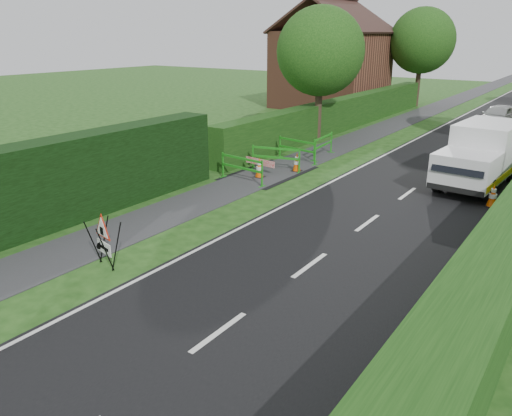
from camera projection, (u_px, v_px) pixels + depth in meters
The scene contains 19 objects.
ground at pixel (90, 316), 9.97m from camera, with size 120.00×120.00×0.00m, color #193E11.
footpath at pixel (440, 106), 38.65m from camera, with size 2.00×90.00×0.02m, color #2D2D30.
hedge_west_far at pixel (343, 128), 29.69m from camera, with size 1.00×24.00×1.80m, color #14380F.
house_west at pixel (331, 68), 37.62m from camera, with size 7.50×7.40×7.88m.
tree_nw at pixel (321, 52), 24.89m from camera, with size 4.40×4.40×6.70m.
tree_fw at pixel (422, 41), 37.15m from camera, with size 4.80×4.80×7.24m.
triangle_sign at pixel (102, 236), 11.79m from camera, with size 0.93×0.93×1.15m.
works_van at pixel (481, 154), 18.15m from camera, with size 2.24×5.03×2.24m.
traffic_cone_0 at pixel (493, 196), 16.08m from camera, with size 0.38×0.38×0.79m.
traffic_cone_1 at pixel (492, 177), 18.13m from camera, with size 0.38×0.38×0.79m.
traffic_cone_2 at pixel (500, 166), 19.69m from camera, with size 0.38×0.38×0.79m.
traffic_cone_3 at pixel (259, 168), 19.40m from camera, with size 0.38×0.38×0.79m.
traffic_cone_4 at pixel (297, 162), 20.26m from camera, with size 0.38×0.38×0.79m.
ped_barrier_0 at pixel (242, 166), 18.73m from camera, with size 2.09×0.57×1.00m.
ped_barrier_1 at pixel (276, 156), 20.32m from camera, with size 2.08×0.84×1.00m.
ped_barrier_2 at pixel (297, 147), 21.80m from camera, with size 2.09×0.68×1.00m.
ped_barrier_3 at pixel (323, 144), 22.54m from camera, with size 0.54×2.08×1.00m.
redwhite_plank at pixel (260, 173), 20.18m from camera, with size 1.50×0.04×0.25m, color red.
hatchback_car at pixel (499, 116), 29.66m from camera, with size 1.61×4.01×1.36m, color white.
Camera 1 is at (7.71, -5.22, 5.33)m, focal length 35.00 mm.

